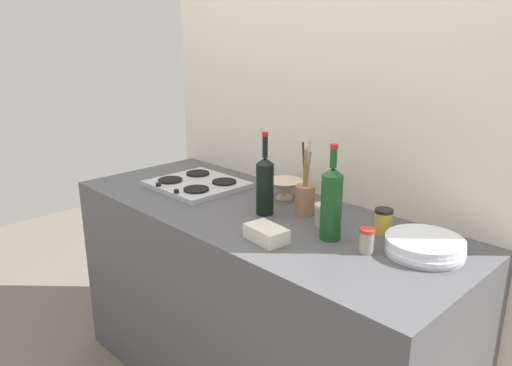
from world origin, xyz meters
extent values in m
cube|color=#4C4C51|center=(0.00, 0.00, 0.45)|extent=(1.80, 0.70, 0.90)
cube|color=beige|center=(0.00, 0.38, 1.10)|extent=(1.90, 0.06, 2.19)
cube|color=#B2B2B7|center=(-0.43, 0.03, 0.91)|extent=(0.41, 0.37, 0.02)
cylinder|color=black|center=(-0.54, -0.05, 0.93)|extent=(0.12, 0.12, 0.01)
cylinder|color=black|center=(-0.33, -0.05, 0.93)|extent=(0.12, 0.12, 0.01)
cylinder|color=black|center=(-0.54, 0.11, 0.93)|extent=(0.12, 0.12, 0.01)
cylinder|color=black|center=(-0.33, 0.11, 0.93)|extent=(0.12, 0.12, 0.01)
cylinder|color=black|center=(-0.50, -0.14, 0.93)|extent=(0.02, 0.02, 0.02)
cylinder|color=black|center=(-0.36, -0.14, 0.93)|extent=(0.02, 0.02, 0.02)
cylinder|color=white|center=(0.69, 0.11, 0.91)|extent=(0.26, 0.26, 0.01)
cylinder|color=white|center=(0.70, 0.10, 0.92)|extent=(0.26, 0.26, 0.01)
cylinder|color=white|center=(0.69, 0.11, 0.94)|extent=(0.26, 0.26, 0.01)
cylinder|color=white|center=(0.69, 0.11, 0.95)|extent=(0.26, 0.26, 0.01)
cylinder|color=#19471E|center=(0.39, -0.01, 1.02)|extent=(0.08, 0.08, 0.24)
cone|color=#19471E|center=(0.39, -0.01, 1.15)|extent=(0.08, 0.08, 0.03)
cylinder|color=#19471E|center=(0.39, -0.01, 1.20)|extent=(0.02, 0.02, 0.07)
cylinder|color=#B21E1E|center=(0.39, -0.01, 1.24)|extent=(0.03, 0.03, 0.02)
cylinder|color=black|center=(0.05, 0.00, 1.01)|extent=(0.07, 0.07, 0.21)
cone|color=black|center=(0.05, 0.00, 1.12)|extent=(0.07, 0.07, 0.03)
cylinder|color=black|center=(0.05, 0.00, 1.18)|extent=(0.02, 0.02, 0.09)
cylinder|color=#B21E1E|center=(0.05, 0.00, 1.23)|extent=(0.03, 0.03, 0.02)
cylinder|color=beige|center=(-0.02, 0.20, 0.91)|extent=(0.07, 0.07, 0.01)
cone|color=beige|center=(-0.02, 0.20, 0.95)|extent=(0.16, 0.16, 0.07)
cube|color=silver|center=(0.24, -0.19, 0.93)|extent=(0.16, 0.11, 0.05)
cylinder|color=#996B4C|center=(0.17, 0.11, 0.96)|extent=(0.08, 0.08, 0.12)
cylinder|color=#262626|center=(0.15, 0.12, 1.07)|extent=(0.04, 0.02, 0.24)
cylinder|color=#B7B7B2|center=(0.15, 0.13, 1.07)|extent=(0.02, 0.06, 0.25)
cylinder|color=#997247|center=(0.17, 0.12, 1.05)|extent=(0.02, 0.03, 0.21)
cylinder|color=#997247|center=(0.17, 0.10, 1.07)|extent=(0.04, 0.04, 0.23)
cylinder|color=#9E998C|center=(0.30, 0.07, 0.94)|extent=(0.07, 0.07, 0.07)
cylinder|color=beige|center=(0.30, 0.07, 0.98)|extent=(0.07, 0.07, 0.01)
cylinder|color=gold|center=(0.50, 0.16, 0.94)|extent=(0.06, 0.06, 0.08)
cylinder|color=black|center=(0.50, 0.16, 0.99)|extent=(0.07, 0.07, 0.01)
cylinder|color=#9E998C|center=(0.55, -0.02, 0.94)|extent=(0.05, 0.05, 0.07)
cylinder|color=red|center=(0.55, -0.02, 0.98)|extent=(0.05, 0.05, 0.01)
camera|label=1|loc=(1.37, -1.34, 1.61)|focal=34.41mm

